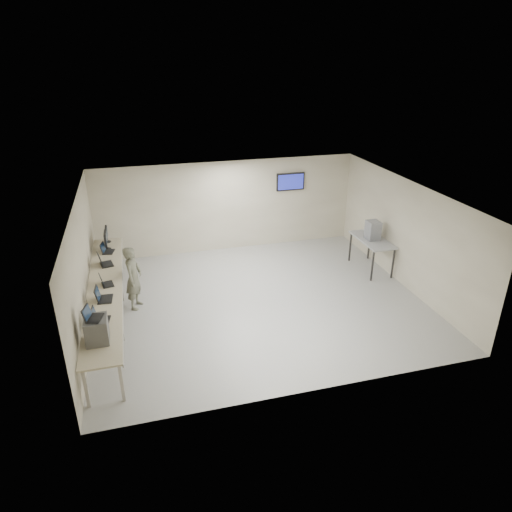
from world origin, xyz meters
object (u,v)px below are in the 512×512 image
object	(u,v)px
workbench	(106,290)
equipment_box	(97,330)
soldier	(134,278)
side_table	(372,241)

from	to	relation	value
workbench	equipment_box	bearing A→B (deg)	-91.65
workbench	soldier	bearing A→B (deg)	38.86
equipment_box	side_table	xyz separation A→B (m)	(7.25, 3.10, -0.28)
workbench	soldier	world-z (taller)	soldier
equipment_box	workbench	bearing A→B (deg)	87.73
equipment_box	side_table	size ratio (longest dim) A/B	0.31
workbench	side_table	size ratio (longest dim) A/B	3.86
workbench	equipment_box	distance (m)	2.20
workbench	equipment_box	xyz separation A→B (m)	(-0.06, -2.18, 0.31)
equipment_box	side_table	distance (m)	7.89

